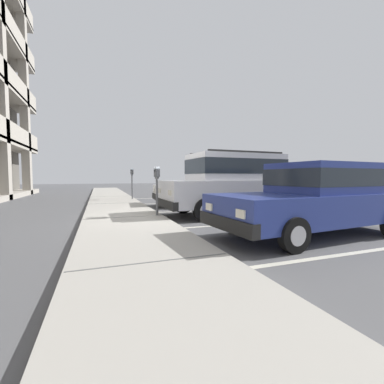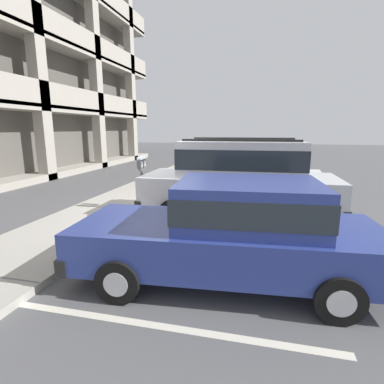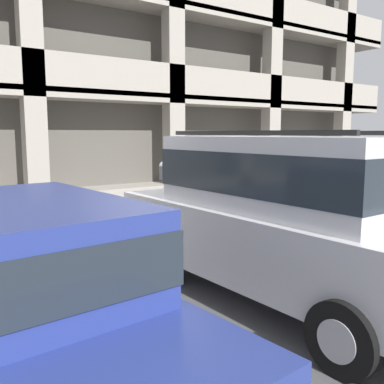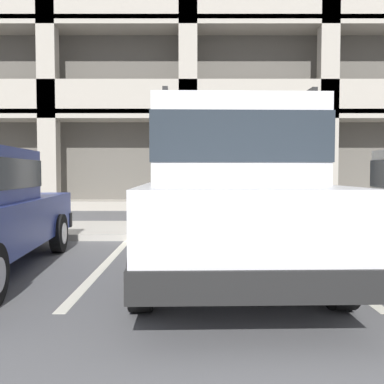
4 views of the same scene
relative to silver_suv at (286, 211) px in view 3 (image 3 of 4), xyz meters
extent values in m
cube|color=#565659|center=(-0.13, 2.24, -1.14)|extent=(80.00, 80.00, 0.10)
cube|color=#ADA89E|center=(-0.13, 3.54, -1.03)|extent=(40.00, 2.20, 0.12)
cube|color=#606060|center=(-0.13, 3.54, -0.97)|extent=(0.03, 2.16, 0.00)
cube|color=#606060|center=(3.87, 3.54, -0.97)|extent=(0.03, 2.16, 0.00)
cube|color=#606060|center=(7.87, 3.54, -0.97)|extent=(0.03, 2.16, 0.00)
cube|color=silver|center=(-1.58, 0.84, -1.08)|extent=(0.12, 4.80, 0.01)
cube|color=silver|center=(1.32, 0.84, -1.08)|extent=(0.12, 4.80, 0.01)
cube|color=silver|center=(0.00, 0.02, -0.36)|extent=(1.97, 4.75, 0.80)
cube|color=silver|center=(0.00, -0.03, 0.46)|extent=(1.70, 2.96, 0.84)
cube|color=#232B33|center=(0.00, -0.03, 0.48)|extent=(1.72, 2.98, 0.46)
cube|color=black|center=(-0.06, 2.33, -0.64)|extent=(1.88, 0.21, 0.24)
cube|color=silver|center=(0.50, 2.40, -0.28)|extent=(0.24, 0.04, 0.14)
cube|color=silver|center=(-0.64, 2.37, -0.28)|extent=(0.24, 0.04, 0.14)
cylinder|color=black|center=(0.86, 1.50, -0.76)|extent=(0.22, 0.67, 0.66)
cylinder|color=#B2B2B7|center=(0.86, 1.50, -0.76)|extent=(0.23, 0.37, 0.36)
cylinder|color=black|center=(-0.94, 1.45, -0.76)|extent=(0.22, 0.67, 0.66)
cylinder|color=#B2B2B7|center=(-0.94, 1.45, -0.76)|extent=(0.23, 0.37, 0.36)
cylinder|color=black|center=(-0.86, -1.46, -0.76)|extent=(0.22, 0.67, 0.66)
cylinder|color=#B2B2B7|center=(-0.86, -1.46, -0.76)|extent=(0.23, 0.37, 0.36)
cube|color=black|center=(0.69, -0.01, 0.92)|extent=(0.12, 2.62, 0.05)
cube|color=black|center=(-0.69, -0.05, 0.92)|extent=(0.12, 2.62, 0.05)
cube|color=navy|center=(-3.21, -0.08, -0.49)|extent=(2.03, 4.52, 0.60)
cube|color=navy|center=(-3.19, -0.38, 0.13)|extent=(1.64, 2.09, 0.64)
cube|color=#232B33|center=(-3.19, -0.38, 0.15)|extent=(1.67, 2.11, 0.35)
cylinder|color=black|center=(-2.48, 1.35, -0.79)|extent=(0.21, 0.61, 0.60)
cylinder|color=#B2B2B7|center=(-2.48, 1.35, -0.79)|extent=(0.20, 0.34, 0.33)
cube|color=black|center=(2.89, 1.97, -0.67)|extent=(1.74, 0.28, 0.24)
cube|color=silver|center=(3.42, 1.98, -0.43)|extent=(0.24, 0.05, 0.14)
cube|color=silver|center=(2.37, 2.05, -0.43)|extent=(0.24, 0.05, 0.14)
cylinder|color=black|center=(3.67, 1.11, -0.79)|extent=(0.20, 0.61, 0.60)
cylinder|color=#B2B2B7|center=(3.67, 1.11, -0.79)|extent=(0.20, 0.34, 0.33)
cylinder|color=black|center=(2.00, 1.23, -0.79)|extent=(0.20, 0.61, 0.60)
cylinder|color=#B2B2B7|center=(2.00, 1.23, -0.79)|extent=(0.20, 0.34, 0.33)
cylinder|color=#595B60|center=(-0.02, 2.59, -0.44)|extent=(0.07, 0.07, 1.06)
cube|color=#595B60|center=(-0.02, 2.59, 0.13)|extent=(0.28, 0.06, 0.06)
cube|color=#515459|center=(-0.12, 2.59, 0.27)|extent=(0.15, 0.11, 0.22)
cylinder|color=#9EA8B2|center=(-0.12, 2.59, 0.38)|extent=(0.15, 0.11, 0.15)
cube|color=#B7B293|center=(-0.12, 2.53, 0.23)|extent=(0.08, 0.01, 0.08)
cube|color=#515459|center=(0.08, 2.59, 0.27)|extent=(0.15, 0.11, 0.22)
cylinder|color=#9EA8B2|center=(0.08, 2.59, 0.38)|extent=(0.15, 0.11, 0.15)
cube|color=#B7B293|center=(0.08, 2.53, 0.23)|extent=(0.08, 0.01, 0.08)
cylinder|color=#595B60|center=(5.79, 2.60, -0.37)|extent=(0.07, 0.07, 1.19)
cube|color=#595B60|center=(5.79, 2.60, 0.25)|extent=(0.28, 0.06, 0.06)
cube|color=#515459|center=(5.69, 2.60, 0.39)|extent=(0.15, 0.11, 0.22)
cylinder|color=#8C99A3|center=(5.69, 2.60, 0.50)|extent=(0.15, 0.11, 0.15)
cube|color=#B7B293|center=(5.69, 2.54, 0.35)|extent=(0.08, 0.01, 0.08)
cube|color=#515459|center=(5.89, 2.60, 0.39)|extent=(0.15, 0.11, 0.22)
cylinder|color=#8C99A3|center=(5.89, 2.60, 0.50)|extent=(0.15, 0.11, 0.15)
cube|color=#B7B293|center=(5.89, 2.54, 0.35)|extent=(0.08, 0.01, 0.08)
cube|color=#A8A093|center=(-0.54, 13.57, -0.94)|extent=(32.00, 10.00, 0.30)
cube|color=#A8A093|center=(-0.54, 8.67, 2.61)|extent=(32.00, 0.20, 1.10)
cube|color=#A8A093|center=(13.18, 8.82, 6.41)|extent=(0.60, 0.50, 15.00)
camera|label=1|loc=(-7.45, 4.21, 0.17)|focal=24.00mm
camera|label=2|loc=(-7.41, -0.56, 1.17)|focal=28.00mm
camera|label=3|loc=(-3.79, -3.47, 0.92)|focal=40.00mm
camera|label=4|loc=(-0.41, -5.27, 0.16)|focal=40.00mm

